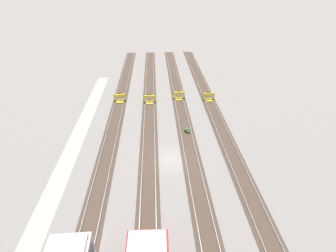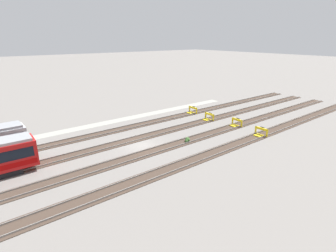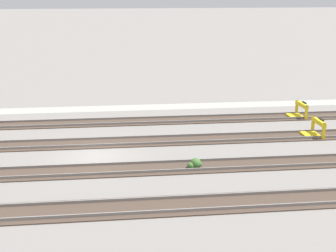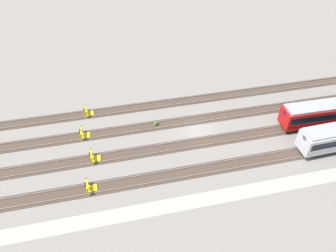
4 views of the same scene
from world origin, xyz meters
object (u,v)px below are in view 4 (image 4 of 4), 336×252
at_px(bumper_stop_far_inner_track, 88,112).
at_px(weed_clump, 156,124).
at_px(bumper_stop_middle_track, 84,134).
at_px(bumper_stop_near_inner_track, 94,157).
at_px(bumper_stop_nearest_track, 90,187).

height_order(bumper_stop_far_inner_track, weed_clump, bumper_stop_far_inner_track).
height_order(bumper_stop_middle_track, weed_clump, bumper_stop_middle_track).
bearing_deg(bumper_stop_middle_track, bumper_stop_far_inner_track, 81.37).
relative_size(bumper_stop_near_inner_track, bumper_stop_middle_track, 1.00).
bearing_deg(bumper_stop_middle_track, bumper_stop_near_inner_track, -76.59).
height_order(bumper_stop_nearest_track, weed_clump, bumper_stop_nearest_track).
xyz_separation_m(bumper_stop_far_inner_track, weed_clump, (9.77, -4.74, -0.27)).
height_order(bumper_stop_nearest_track, bumper_stop_near_inner_track, same).
bearing_deg(bumper_stop_nearest_track, bumper_stop_middle_track, 92.53).
bearing_deg(weed_clump, bumper_stop_middle_track, -179.03).
distance_m(bumper_stop_near_inner_track, weed_clump, 10.64).
xyz_separation_m(bumper_stop_near_inner_track, bumper_stop_far_inner_track, (-0.42, 9.81, 0.00)).
bearing_deg(weed_clump, bumper_stop_far_inner_track, 154.12).
distance_m(bumper_stop_nearest_track, bumper_stop_near_inner_track, 4.94).
bearing_deg(bumper_stop_nearest_track, bumper_stop_near_inner_track, 81.44).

